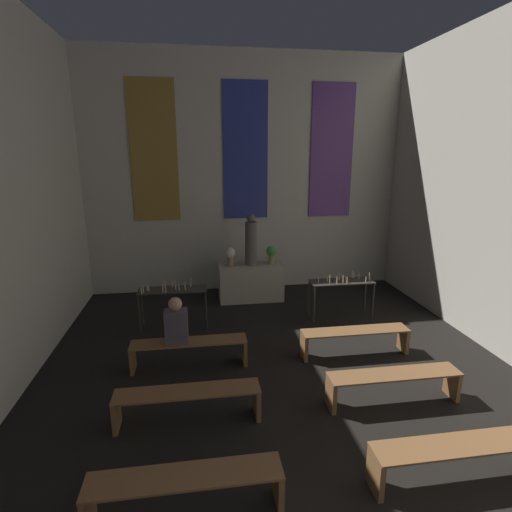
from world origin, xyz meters
TOP-DOWN VIEW (x-y plane):
  - wall_back at (0.00, 9.72)m, footprint 7.88×0.16m
  - altar at (0.00, 8.76)m, footprint 1.49×0.61m
  - statue at (0.00, 8.76)m, footprint 0.27×0.27m
  - flower_vase_left at (-0.48, 8.76)m, footprint 0.25×0.25m
  - flower_vase_right at (0.48, 8.76)m, footprint 0.25×0.25m
  - candle_rack_left at (-1.74, 7.45)m, footprint 1.33×0.46m
  - candle_rack_right at (1.74, 7.45)m, footprint 1.33×0.46m
  - pew_second_left at (-1.41, 3.05)m, footprint 1.86×0.36m
  - pew_second_right at (1.41, 3.05)m, footprint 1.86×0.36m
  - pew_third_left at (-1.41, 4.45)m, footprint 1.86×0.36m
  - pew_third_right at (1.41, 4.45)m, footprint 1.86×0.36m
  - pew_back_left at (-1.41, 5.84)m, footprint 1.86×0.36m
  - pew_back_right at (1.41, 5.84)m, footprint 1.86×0.36m
  - person_seated at (-1.60, 5.84)m, footprint 0.36×0.24m

SIDE VIEW (x-z plane):
  - pew_second_left at x=-1.41m, z-range 0.10..0.56m
  - pew_second_right at x=1.41m, z-range 0.10..0.56m
  - pew_third_left at x=-1.41m, z-range 0.10..0.56m
  - pew_third_right at x=1.41m, z-range 0.10..0.56m
  - pew_back_left at x=-1.41m, z-range 0.10..0.56m
  - pew_back_right at x=1.41m, z-range 0.10..0.56m
  - altar at x=0.00m, z-range 0.00..0.85m
  - candle_rack_right at x=1.74m, z-range 0.21..1.19m
  - candle_rack_left at x=-1.74m, z-range 0.20..1.20m
  - person_seated at x=-1.60m, z-range 0.42..1.17m
  - flower_vase_left at x=-0.48m, z-range 0.90..1.34m
  - flower_vase_right at x=0.48m, z-range 0.90..1.34m
  - statue at x=0.00m, z-range 0.81..2.01m
  - wall_back at x=0.00m, z-range 0.03..5.73m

